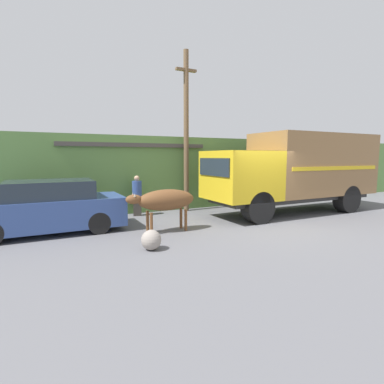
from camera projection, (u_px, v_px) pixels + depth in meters
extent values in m
plane|color=slate|center=(267.00, 225.00, 10.13)|extent=(60.00, 60.00, 0.00)
cube|color=#608C47|center=(183.00, 171.00, 15.86)|extent=(32.00, 5.17, 3.15)
cube|color=#99ADB7|center=(129.00, 179.00, 13.22)|extent=(5.69, 2.40, 2.69)
cube|color=#4C4742|center=(128.00, 146.00, 13.06)|extent=(5.99, 2.70, 0.16)
cube|color=#2D2D2D|center=(292.00, 197.00, 12.27)|extent=(6.88, 1.85, 0.18)
cube|color=gold|center=(240.00, 175.00, 10.99)|extent=(2.24, 2.31, 1.77)
cube|color=#232D38|center=(214.00, 167.00, 10.44)|extent=(0.04, 1.97, 0.62)
cube|color=olive|center=(313.00, 164.00, 12.62)|extent=(5.23, 2.31, 2.49)
cube|color=gold|center=(337.00, 168.00, 11.59)|extent=(4.71, 0.03, 0.14)
cylinder|color=black|center=(258.00, 207.00, 10.36)|extent=(1.12, 0.51, 1.12)
cylinder|color=black|center=(347.00, 199.00, 12.45)|extent=(1.12, 0.51, 1.12)
ellipsoid|color=brown|center=(167.00, 200.00, 9.16)|extent=(1.82, 0.65, 0.65)
ellipsoid|color=brown|center=(134.00, 199.00, 8.69)|extent=(0.48, 0.28, 0.28)
cone|color=#B7AD93|center=(135.00, 195.00, 8.58)|extent=(0.06, 0.06, 0.11)
cone|color=#B7AD93|center=(133.00, 194.00, 8.77)|extent=(0.06, 0.06, 0.11)
cylinder|color=brown|center=(151.00, 224.00, 8.83)|extent=(0.09, 0.09, 0.66)
cylinder|color=brown|center=(148.00, 222.00, 9.14)|extent=(0.09, 0.09, 0.66)
cylinder|color=brown|center=(186.00, 220.00, 9.33)|extent=(0.09, 0.09, 0.66)
cylinder|color=brown|center=(181.00, 218.00, 9.65)|extent=(0.09, 0.09, 0.66)
cube|color=#334C8C|center=(47.00, 213.00, 9.03)|extent=(4.42, 1.87, 0.88)
cube|color=#232D38|center=(50.00, 189.00, 9.00)|extent=(2.43, 1.72, 0.54)
cylinder|color=black|center=(99.00, 223.00, 8.98)|extent=(0.66, 0.30, 0.66)
cube|color=#38332D|center=(137.00, 206.00, 11.72)|extent=(0.36, 0.28, 0.73)
cylinder|color=#334C8C|center=(137.00, 189.00, 11.64)|extent=(0.45, 0.45, 0.64)
sphere|color=tan|center=(137.00, 178.00, 11.59)|extent=(0.21, 0.21, 0.21)
cylinder|color=brown|center=(186.00, 133.00, 12.47)|extent=(0.21, 0.21, 6.61)
cube|color=brown|center=(186.00, 70.00, 12.17)|extent=(0.90, 0.17, 0.10)
sphere|color=gray|center=(151.00, 240.00, 7.41)|extent=(0.50, 0.50, 0.50)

